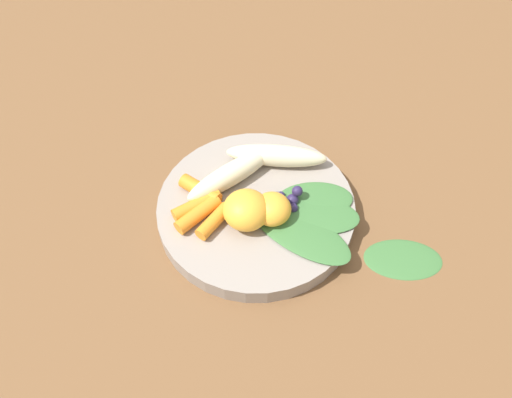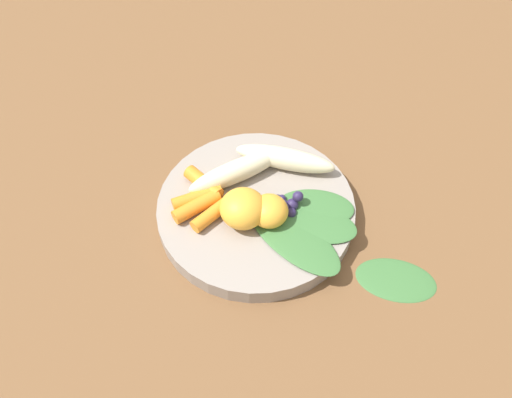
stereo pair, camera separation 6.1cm
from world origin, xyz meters
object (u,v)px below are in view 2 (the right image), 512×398
object	(u,v)px
banana_peeled_right	(285,159)
bowl	(256,210)
orange_segment_near	(269,211)
banana_peeled_left	(236,171)
kale_leaf_stray	(396,279)

from	to	relation	value
banana_peeled_right	bowl	bearing A→B (deg)	74.42
banana_peeled_right	orange_segment_near	distance (m)	0.08
banana_peeled_left	banana_peeled_right	distance (m)	0.06
bowl	kale_leaf_stray	world-z (taller)	bowl
orange_segment_near	banana_peeled_left	bearing A→B (deg)	-155.32
bowl	kale_leaf_stray	size ratio (longest dim) A/B	2.62
orange_segment_near	banana_peeled_right	bearing A→B (deg)	158.16
banana_peeled_left	orange_segment_near	world-z (taller)	orange_segment_near
banana_peeled_right	kale_leaf_stray	xyz separation A→B (m)	(0.16, 0.10, -0.03)
banana_peeled_right	orange_segment_near	xyz separation A→B (m)	(0.08, -0.03, 0.00)
bowl	banana_peeled_left	world-z (taller)	banana_peeled_left
kale_leaf_stray	banana_peeled_left	bearing A→B (deg)	156.78
orange_segment_near	bowl	bearing A→B (deg)	-153.54
banana_peeled_left	orange_segment_near	size ratio (longest dim) A/B	2.85
banana_peeled_left	kale_leaf_stray	xyz separation A→B (m)	(0.15, 0.16, -0.03)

